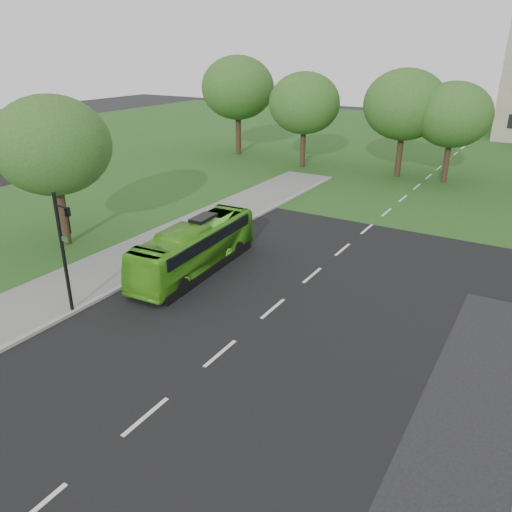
% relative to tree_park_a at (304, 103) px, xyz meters
% --- Properties ---
extents(ground, '(160.00, 160.00, 0.00)m').
position_rel_tree_park_a_xyz_m(ground, '(11.26, -27.77, -5.82)').
color(ground, black).
rests_on(ground, ground).
extents(street_surfaces, '(120.00, 120.00, 0.15)m').
position_rel_tree_park_a_xyz_m(street_surfaces, '(10.88, -5.02, -5.79)').
color(street_surfaces, black).
rests_on(street_surfaces, ground).
extents(tree_park_a, '(6.45, 6.45, 8.57)m').
position_rel_tree_park_a_xyz_m(tree_park_a, '(0.00, 0.00, 0.00)').
color(tree_park_a, black).
rests_on(tree_park_a, ground).
extents(tree_park_b, '(6.87, 6.87, 9.00)m').
position_rel_tree_park_a_xyz_m(tree_park_b, '(8.83, 0.90, 0.26)').
color(tree_park_b, black).
rests_on(tree_park_b, ground).
extents(tree_park_c, '(6.11, 6.11, 8.11)m').
position_rel_tree_park_a_xyz_m(tree_park_c, '(12.77, 0.96, -0.31)').
color(tree_park_c, black).
rests_on(tree_park_c, ground).
extents(tree_park_f, '(7.38, 7.38, 9.85)m').
position_rel_tree_park_a_xyz_m(tree_park_f, '(-8.57, 2.13, 0.88)').
color(tree_park_f, black).
rests_on(tree_park_f, ground).
extents(tree_side_near, '(6.25, 6.25, 8.31)m').
position_rel_tree_park_a_xyz_m(tree_side_near, '(-2.75, -25.09, -0.18)').
color(tree_side_near, black).
rests_on(tree_side_near, ground).
extents(bus, '(2.63, 8.86, 2.43)m').
position_rel_tree_park_a_xyz_m(bus, '(5.85, -24.17, -4.60)').
color(bus, '#57BD23').
rests_on(bus, ground).
extents(traffic_light, '(0.85, 0.25, 5.32)m').
position_rel_tree_park_a_xyz_m(traffic_light, '(4.22, -30.47, -2.69)').
color(traffic_light, black).
rests_on(traffic_light, ground).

